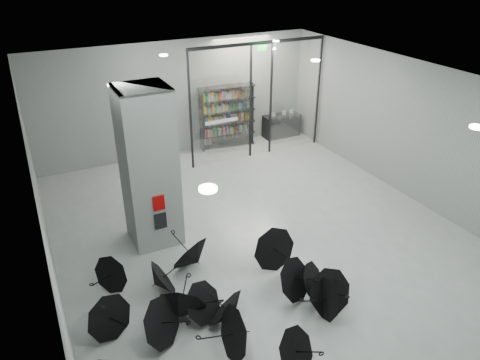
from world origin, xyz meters
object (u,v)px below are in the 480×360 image
column (149,168)px  umbrella_cluster (222,305)px  shop_counter (281,126)px  bookshelf (227,116)px

column → umbrella_cluster: 3.78m
shop_counter → umbrella_cluster: (-6.24, -8.02, -0.13)m
bookshelf → shop_counter: bearing=6.4°
column → umbrella_cluster: column is taller
bookshelf → shop_counter: (2.33, -0.09, -0.71)m
shop_counter → umbrella_cluster: size_ratio=0.27×
column → shop_counter: size_ratio=2.75×
column → bookshelf: column is taller
bookshelf → column: bearing=-123.3°
bookshelf → umbrella_cluster: bearing=-107.1°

